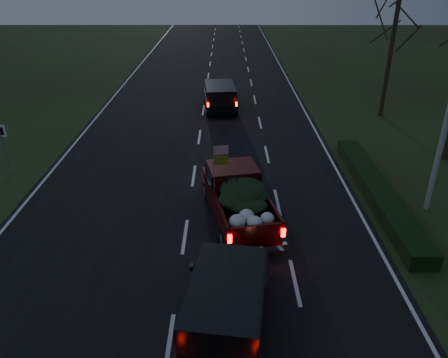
# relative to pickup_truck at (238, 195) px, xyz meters

# --- Properties ---
(ground) EXTENTS (120.00, 120.00, 0.00)m
(ground) POSITION_rel_pickup_truck_xyz_m (-1.93, -1.30, -1.02)
(ground) COLOR black
(ground) RESTS_ON ground
(road_asphalt) EXTENTS (14.00, 120.00, 0.02)m
(road_asphalt) POSITION_rel_pickup_truck_xyz_m (-1.93, -1.30, -1.01)
(road_asphalt) COLOR black
(road_asphalt) RESTS_ON ground
(hedge_row) EXTENTS (1.00, 10.00, 0.60)m
(hedge_row) POSITION_rel_pickup_truck_xyz_m (5.87, 1.70, -0.72)
(hedge_row) COLOR black
(hedge_row) RESTS_ON ground
(route_sign) EXTENTS (0.55, 0.08, 2.50)m
(route_sign) POSITION_rel_pickup_truck_xyz_m (-10.43, 3.70, 0.64)
(route_sign) COLOR gray
(route_sign) RESTS_ON ground
(bare_tree_far) EXTENTS (3.60, 3.60, 7.00)m
(bare_tree_far) POSITION_rel_pickup_truck_xyz_m (9.57, 12.70, 4.21)
(bare_tree_far) COLOR black
(bare_tree_far) RESTS_ON ground
(pickup_truck) EXTENTS (2.95, 5.46, 2.71)m
(pickup_truck) POSITION_rel_pickup_truck_xyz_m (0.00, 0.00, 0.00)
(pickup_truck) COLOR #3C0809
(pickup_truck) RESTS_ON ground
(lead_suv) EXTENTS (2.33, 4.85, 1.35)m
(lead_suv) POSITION_rel_pickup_truck_xyz_m (-0.82, 13.99, 0.01)
(lead_suv) COLOR black
(lead_suv) RESTS_ON ground
(rear_suv) EXTENTS (2.56, 4.85, 1.33)m
(rear_suv) POSITION_rel_pickup_truck_xyz_m (-0.44, -5.72, -0.01)
(rear_suv) COLOR black
(rear_suv) RESTS_ON ground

